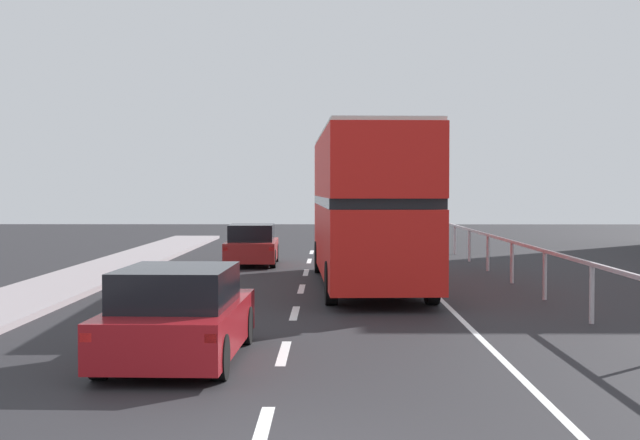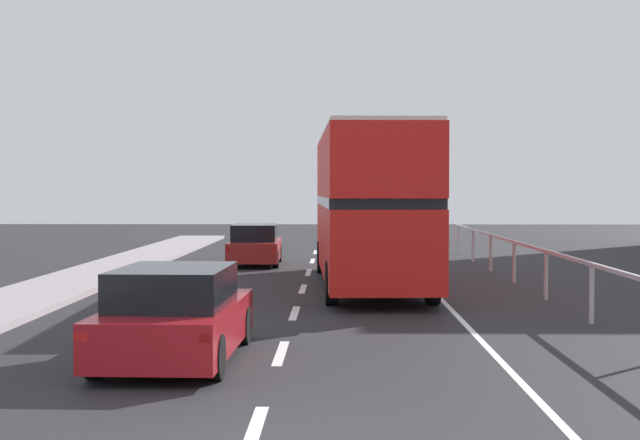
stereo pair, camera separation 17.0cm
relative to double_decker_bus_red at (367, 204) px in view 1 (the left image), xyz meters
The scene contains 5 objects.
lane_paint_markings 7.45m from the double_decker_bus_red, 87.30° to the right, with size 3.55×46.00×0.01m.
bridge_side_railing 8.01m from the double_decker_bus_red, 58.58° to the right, with size 0.10×42.00×1.21m.
double_decker_bus_red is the anchor object (origin of this frame).
hatchback_car_near 11.26m from the double_decker_bus_red, 107.35° to the right, with size 1.97×4.35×1.45m.
sedan_car_ahead 8.05m from the double_decker_bus_red, 118.10° to the left, with size 1.83×4.12×1.43m.
Camera 1 is at (0.73, -8.51, 2.62)m, focal length 50.29 mm.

